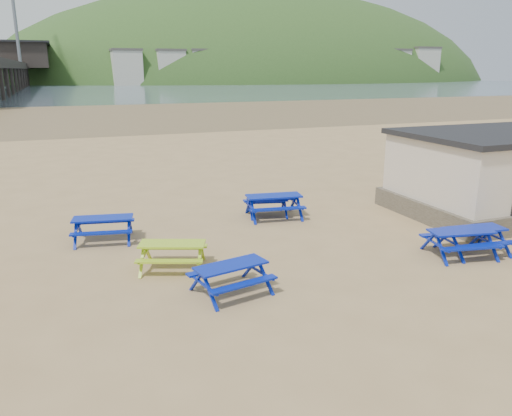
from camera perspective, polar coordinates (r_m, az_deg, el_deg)
name	(u,v)px	position (r m, az deg, el deg)	size (l,w,h in m)	color
ground	(255,254)	(15.24, -0.07, -5.26)	(400.00, 400.00, 0.00)	tan
wet_sand	(102,113)	(68.69, -17.18, 10.34)	(400.00, 400.00, 0.00)	brown
sea	(73,86)	(183.44, -20.17, 12.93)	(400.00, 400.00, 0.00)	#42525E
picnic_table_blue_a	(104,229)	(17.00, -17.02, -2.32)	(2.15, 1.86, 0.80)	#08259D
picnic_table_blue_b	(267,207)	(19.08, 1.29, 0.06)	(1.78, 1.56, 0.64)	#08259D
picnic_table_blue_c	(274,206)	(18.85, 2.04, 0.21)	(2.28, 1.95, 0.86)	#08259D
picnic_table_blue_d	(231,279)	(12.58, -2.85, -8.06)	(2.07, 1.80, 0.76)	#08259D
picnic_table_blue_e	(460,243)	(16.18, 22.28, -3.72)	(2.14, 1.85, 0.79)	#08259D
picnic_table_blue_f	(473,240)	(16.59, 23.56, -3.41)	(2.03, 1.71, 0.79)	#08259D
picnic_table_yellow	(173,256)	(14.22, -9.50, -5.40)	(2.22, 2.02, 0.76)	#9AC215
amenity_block	(498,172)	(21.53, 25.95, 3.68)	(7.40, 5.40, 3.15)	#665B4C
pier	(14,70)	(191.95, -25.93, 14.05)	(24.00, 220.00, 39.29)	black
headland_town	(257,101)	(261.38, 0.13, 12.17)	(264.00, 144.00, 108.00)	#2D4C1E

